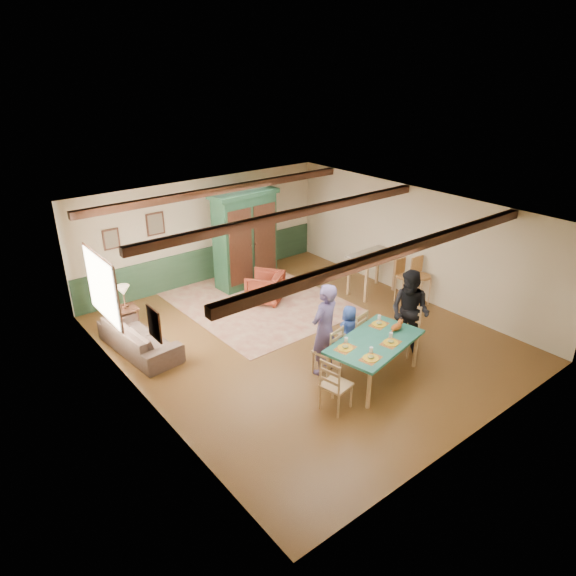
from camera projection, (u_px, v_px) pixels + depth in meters
floor at (303, 338)px, 10.87m from camera, size 8.00×8.00×0.00m
wall_back at (204, 231)px, 13.17m from camera, size 7.00×0.02×2.70m
wall_left at (139, 332)px, 8.33m from camera, size 0.02×8.00×2.70m
wall_right at (415, 243)px, 12.30m from camera, size 0.02×8.00×2.70m
ceiling at (305, 214)px, 9.76m from camera, size 7.00×8.00×0.02m
wainscot_back at (206, 264)px, 13.53m from camera, size 6.95×0.03×0.90m
ceiling_beam_front at (398, 251)px, 8.16m from camera, size 6.95×0.16×0.16m
ceiling_beam_mid at (292, 214)px, 10.08m from camera, size 6.95×0.16×0.16m
ceiling_beam_back at (222, 190)px, 11.94m from camera, size 6.95×0.16×0.16m
window_left at (101, 287)px, 9.48m from camera, size 0.06×1.60×1.30m
picture_left_wall at (154, 324)px, 7.76m from camera, size 0.04×0.42×0.52m
picture_back_a at (155, 224)px, 12.23m from camera, size 0.45×0.04×0.55m
picture_back_b at (111, 239)px, 11.67m from camera, size 0.38×0.04×0.48m
dining_table at (374, 359)px, 9.37m from camera, size 2.04×1.39×0.78m
dining_chair_far_left at (327, 350)px, 9.48m from camera, size 0.52×0.53×0.99m
dining_chair_far_right at (352, 333)px, 10.06m from camera, size 0.52×0.53×0.99m
dining_chair_end_left at (336, 384)px, 8.50m from camera, size 0.53×0.52×0.99m
dining_chair_end_right at (406, 330)px, 10.16m from camera, size 0.53×0.52×0.99m
person_man at (324, 329)px, 9.36m from camera, size 0.73×0.55×1.79m
person_woman at (410, 312)px, 10.09m from camera, size 0.80×0.95×1.71m
person_child at (349, 330)px, 10.09m from camera, size 0.57×0.43×1.04m
cat at (396, 326)px, 9.51m from camera, size 0.40×0.22×0.19m
place_setting_near_left at (371, 356)px, 8.64m from camera, size 0.47×0.39×0.11m
place_setting_near_center at (391, 341)px, 9.11m from camera, size 0.47×0.39×0.11m
place_setting_far_left at (345, 346)px, 8.94m from camera, size 0.47×0.39×0.11m
place_setting_far_right at (379, 322)px, 9.74m from camera, size 0.47×0.39×0.11m
area_rug at (259, 302)px, 12.44m from camera, size 3.46×4.09×0.01m
armoire at (245, 239)px, 12.96m from camera, size 1.77×0.79×2.46m
armchair at (265, 287)px, 12.36m from camera, size 1.12×1.12×0.74m
sofa at (139, 337)px, 10.29m from camera, size 1.00×2.14×0.60m
end_table at (127, 319)px, 11.06m from camera, size 0.47×0.47×0.55m
table_lamp at (124, 297)px, 10.85m from camera, size 0.31×0.31×0.50m
counter_table at (372, 273)px, 12.76m from camera, size 1.27×0.77×1.04m
bar_stool_left at (404, 281)px, 12.28m from camera, size 0.38×0.42×1.06m
bar_stool_right at (421, 282)px, 12.13m from camera, size 0.43×0.47×1.16m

